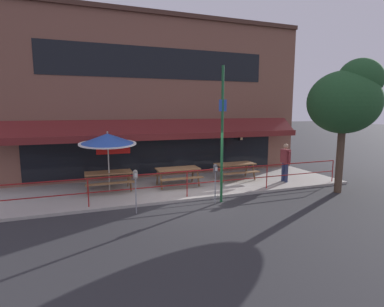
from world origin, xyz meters
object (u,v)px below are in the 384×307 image
Objects in this scene: patio_umbrella_left at (108,139)px; street_tree_curbside at (347,99)px; picnic_table_right at (235,167)px; street_sign_pole at (222,134)px; picnic_table_left at (109,176)px; parking_meter_far at (215,172)px; parking_meter_near at (135,178)px; picnic_table_centre at (178,172)px; pedestrian_walking at (285,161)px.

street_tree_curbside is at bearing -17.97° from patio_umbrella_left.
street_sign_pole is (-1.91, -2.54, 1.74)m from picnic_table_right.
street_sign_pole is at bearing -32.29° from patio_umbrella_left.
picnic_table_left is 1.27× the size of parking_meter_far.
street_tree_curbside reaches higher than patio_umbrella_left.
parking_meter_near is at bearing -177.49° from street_sign_pole.
picnic_table_centre is 0.76× the size of patio_umbrella_left.
picnic_table_centre is 3.36m from parking_meter_near.
parking_meter_near is 0.27× the size of street_tree_curbside.
patio_umbrella_left reaches higher than pedestrian_walking.
parking_meter_far is at bearing -35.58° from patio_umbrella_left.
pedestrian_walking is (7.50, -1.12, 0.35)m from picnic_table_left.
street_tree_curbside is at bearing -2.60° from parking_meter_near.
patio_umbrella_left reaches higher than picnic_table_right.
picnic_table_centre is 2.80m from picnic_table_right.
patio_umbrella_left is 4.36m from street_sign_pole.
patio_umbrella_left is at bearing 162.03° from street_tree_curbside.
parking_meter_near is (-6.89, -1.58, 0.09)m from pedestrian_walking.
pedestrian_walking is at bearing -30.00° from picnic_table_right.
parking_meter_far is 5.93m from street_tree_curbside.
street_sign_pole is (0.29, 0.10, 1.29)m from parking_meter_far.
street_tree_curbside reaches higher than picnic_table_left.
parking_meter_near is at bearing -179.30° from parking_meter_far.
picnic_table_left is at bearing 176.26° from picnic_table_centre.
picnic_table_centre is 7.24m from street_tree_curbside.
patio_umbrella_left is 1.67× the size of parking_meter_far.
pedestrian_walking is at bearing -6.73° from patio_umbrella_left.
pedestrian_walking is (7.50, -0.88, -1.12)m from patio_umbrella_left.
street_sign_pole is at bearing -34.83° from picnic_table_left.
patio_umbrella_left is at bearing 103.94° from parking_meter_near.
parking_meter_near is (0.61, -2.46, -1.03)m from patio_umbrella_left.
pedestrian_walking reaches higher than picnic_table_centre.
street_tree_curbside is at bearing -25.93° from picnic_table_centre.
patio_umbrella_left is at bearing 144.42° from parking_meter_far.
pedestrian_walking is 0.33× the size of street_tree_curbside.
parking_meter_near is 2.78m from parking_meter_far.
parking_meter_near is 0.30× the size of street_sign_pole.
picnic_table_right is at bearing -0.18° from picnic_table_left.
picnic_table_left is 9.72m from street_tree_curbside.
pedestrian_walking is 7.07m from parking_meter_near.
street_sign_pole reaches higher than picnic_table_right.
picnic_table_left is 0.38× the size of street_sign_pole.
street_sign_pole reaches higher than parking_meter_far.
picnic_table_right is 3.62m from street_sign_pole.
picnic_table_centre is 1.00× the size of picnic_table_right.
picnic_table_right is at bearing 28.28° from parking_meter_near.
street_sign_pole reaches higher than pedestrian_walking.
patio_umbrella_left is 1.67× the size of parking_meter_near.
street_tree_curbside reaches higher than parking_meter_near.
street_tree_curbside is (1.22, -1.94, 2.66)m from pedestrian_walking.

